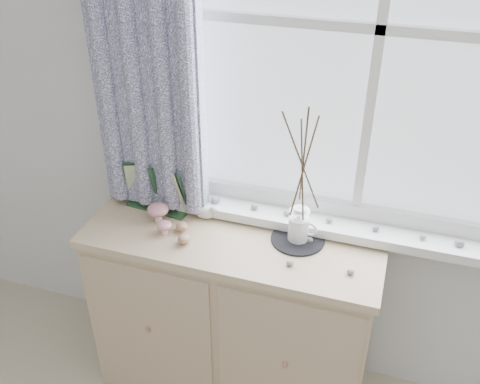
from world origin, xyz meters
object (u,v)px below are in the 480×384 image
(sideboard, at_px, (232,315))
(toadstool_cluster, at_px, (160,214))
(botanical_book, at_px, (154,189))
(twig_pitcher, at_px, (303,162))

(sideboard, distance_m, toadstool_cluster, 0.57)
(toadstool_cluster, bearing_deg, botanical_book, 124.94)
(botanical_book, relative_size, toadstool_cluster, 2.18)
(sideboard, distance_m, twig_pitcher, 0.82)
(botanical_book, xyz_separation_m, toadstool_cluster, (0.06, -0.08, -0.06))
(sideboard, xyz_separation_m, botanical_book, (-0.37, 0.08, 0.53))
(sideboard, height_order, botanical_book, botanical_book)
(sideboard, relative_size, twig_pitcher, 1.96)
(sideboard, bearing_deg, twig_pitcher, 14.28)
(sideboard, distance_m, botanical_book, 0.65)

